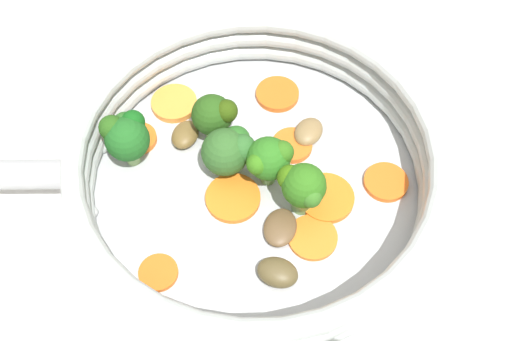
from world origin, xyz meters
The scene contains 23 objects.
ground_plane centered at (0.00, 0.00, 0.00)m, with size 4.00×4.00×0.00m, color white.
skillet centered at (0.00, 0.00, 0.01)m, with size 0.26×0.26×0.02m, color #B2B5B7.
skillet_rim_wall centered at (0.00, 0.00, 0.04)m, with size 0.28×0.28×0.05m.
skillet_rivet_left centered at (0.04, 0.12, 0.02)m, with size 0.01×0.01×0.01m, color #B0B9B4.
skillet_rivet_right centered at (-0.01, 0.12, 0.02)m, with size 0.01×0.01×0.01m, color #AFB1B3.
carrot_slice_0 centered at (0.08, 0.06, 0.02)m, with size 0.04×0.04×0.01m, color orange.
carrot_slice_1 centered at (-0.07, 0.08, 0.02)m, with size 0.03×0.03×0.00m, color orange.
carrot_slice_2 centered at (-0.01, -0.10, 0.02)m, with size 0.03×0.03×0.00m, color orange.
carrot_slice_3 centered at (-0.01, 0.02, 0.02)m, with size 0.04×0.04×0.00m, color orange.
carrot_slice_4 centered at (0.05, 0.09, 0.02)m, with size 0.03×0.03×0.01m, color orange.
carrot_slice_5 centered at (-0.02, -0.05, 0.02)m, with size 0.04×0.04×0.01m, color orange.
carrot_slice_6 centered at (0.08, -0.03, 0.02)m, with size 0.04×0.04×0.01m, color orange.
carrot_slice_7 centered at (-0.05, -0.03, 0.02)m, with size 0.04×0.04×0.00m, color orange.
carrot_slice_8 centered at (0.03, -0.03, 0.02)m, with size 0.03×0.03×0.01m, color orange.
broccoli_floret_0 centered at (0.01, 0.02, 0.04)m, with size 0.04×0.04×0.04m.
broccoli_floret_1 centered at (0.00, -0.01, 0.05)m, with size 0.03×0.04×0.05m.
broccoli_floret_2 centered at (-0.03, -0.03, 0.05)m, with size 0.04×0.03×0.05m.
broccoli_floret_3 centered at (0.05, 0.03, 0.04)m, with size 0.03×0.04×0.04m.
broccoli_floret_4 centered at (0.03, 0.09, 0.05)m, with size 0.04×0.04×0.05m.
mushroom_piece_0 centered at (0.04, -0.05, 0.02)m, with size 0.03×0.02×0.01m, color olive.
mushroom_piece_1 centered at (0.05, 0.05, 0.02)m, with size 0.03×0.02×0.01m, color brown.
mushroom_piece_2 centered at (-0.08, -0.01, 0.02)m, with size 0.03×0.02×0.01m, color brown.
mushroom_piece_3 centered at (-0.04, -0.01, 0.02)m, with size 0.03×0.02×0.01m, color brown.
Camera 1 is at (-0.24, 0.03, 0.41)m, focal length 42.00 mm.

